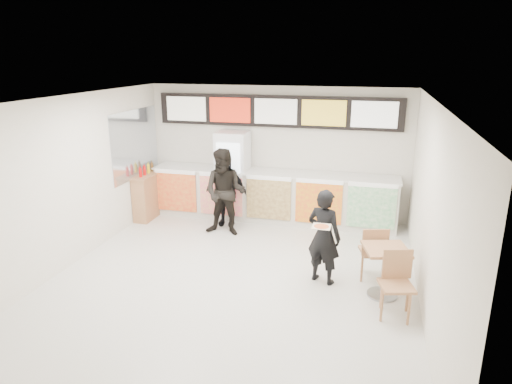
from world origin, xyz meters
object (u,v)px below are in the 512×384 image
(cafe_table, at_px, (385,263))
(customer_left, at_px, (225,192))
(customer_main, at_px, (324,237))
(service_counter, at_px, (272,196))
(condiment_ledge, at_px, (148,196))
(customer_mid, at_px, (226,191))
(drinks_fridge, at_px, (233,175))

(cafe_table, bearing_deg, customer_left, 134.75)
(cafe_table, bearing_deg, customer_main, 150.94)
(service_counter, relative_size, customer_left, 3.03)
(service_counter, bearing_deg, customer_main, -61.42)
(service_counter, distance_m, condiment_ledge, 2.88)
(service_counter, distance_m, customer_left, 1.37)
(customer_main, height_order, customer_mid, customer_main)
(drinks_fridge, xyz_separation_m, customer_main, (2.40, -2.71, -0.20))
(customer_mid, distance_m, condiment_ledge, 1.92)
(customer_main, bearing_deg, customer_left, -14.56)
(customer_mid, relative_size, cafe_table, 0.91)
(customer_left, distance_m, cafe_table, 3.72)
(customer_left, xyz_separation_m, customer_mid, (-0.16, 0.55, -0.14))
(drinks_fridge, distance_m, customer_main, 3.63)
(service_counter, xyz_separation_m, condiment_ledge, (-2.82, -0.58, -0.04))
(customer_main, distance_m, condiment_ledge, 4.79)
(condiment_ledge, bearing_deg, customer_mid, 1.06)
(customer_left, bearing_deg, customer_main, -36.24)
(customer_left, relative_size, cafe_table, 1.07)
(service_counter, xyz_separation_m, customer_main, (1.47, -2.69, 0.23))
(customer_mid, xyz_separation_m, condiment_ledge, (-1.90, -0.04, -0.24))
(customer_left, relative_size, condiment_ledge, 1.48)
(drinks_fridge, relative_size, condiment_ledge, 1.61)
(cafe_table, bearing_deg, service_counter, 114.50)
(customer_left, height_order, cafe_table, customer_left)
(service_counter, distance_m, customer_mid, 1.09)
(customer_left, bearing_deg, customer_mid, 105.62)
(service_counter, bearing_deg, drinks_fridge, 179.01)
(customer_left, bearing_deg, condiment_ledge, 165.61)
(customer_main, xyz_separation_m, condiment_ledge, (-4.29, 2.12, -0.27))
(cafe_table, relative_size, condiment_ledge, 1.38)
(drinks_fridge, bearing_deg, customer_mid, -88.21)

